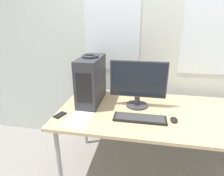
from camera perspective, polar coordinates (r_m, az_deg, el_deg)
name	(u,v)px	position (r m, az deg, el deg)	size (l,w,h in m)	color
wall_back	(160,41)	(2.26, 14.37, 13.72)	(8.00, 0.07, 2.70)	silver
desk	(157,116)	(1.88, 13.64, -8.35)	(1.90, 0.93, 0.76)	tan
pc_tower	(91,80)	(1.95, -6.36, 2.37)	(0.20, 0.49, 0.48)	#2D2D33
headphones	(90,56)	(1.88, -6.66, 9.69)	(0.16, 0.16, 0.03)	#333338
monitor_main	(138,83)	(1.84, 7.94, 1.54)	(0.55, 0.22, 0.47)	#333338
keyboard	(140,118)	(1.69, 8.46, -9.14)	(0.46, 0.15, 0.02)	black
mouse	(174,120)	(1.73, 18.36, -9.15)	(0.06, 0.09, 0.03)	black
cell_phone	(60,115)	(1.81, -15.57, -7.93)	(0.10, 0.13, 0.01)	black
paper_sheet_left	(79,119)	(1.71, -10.17, -9.38)	(0.23, 0.31, 0.00)	white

